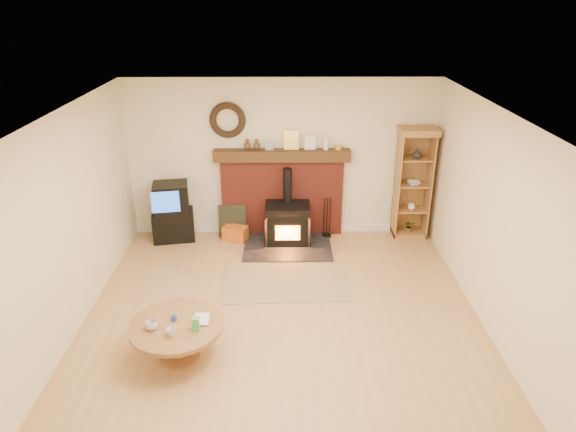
{
  "coord_description": "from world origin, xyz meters",
  "views": [
    {
      "loc": [
        0.02,
        -5.27,
        3.81
      ],
      "look_at": [
        0.08,
        1.0,
        1.05
      ],
      "focal_mm": 32.0,
      "sensor_mm": 36.0,
      "label": 1
    }
  ],
  "objects_px": {
    "tv_unit": "(172,213)",
    "curio_cabinet": "(413,184)",
    "coffee_table": "(177,330)",
    "wood_stove": "(288,225)"
  },
  "relations": [
    {
      "from": "wood_stove",
      "to": "tv_unit",
      "type": "bearing_deg",
      "value": 173.97
    },
    {
      "from": "wood_stove",
      "to": "coffee_table",
      "type": "height_order",
      "value": "wood_stove"
    },
    {
      "from": "curio_cabinet",
      "to": "coffee_table",
      "type": "distance_m",
      "value": 4.57
    },
    {
      "from": "curio_cabinet",
      "to": "coffee_table",
      "type": "height_order",
      "value": "curio_cabinet"
    },
    {
      "from": "tv_unit",
      "to": "curio_cabinet",
      "type": "relative_size",
      "value": 0.52
    },
    {
      "from": "tv_unit",
      "to": "curio_cabinet",
      "type": "xyz_separation_m",
      "value": [
        3.93,
        0.09,
        0.47
      ]
    },
    {
      "from": "tv_unit",
      "to": "curio_cabinet",
      "type": "bearing_deg",
      "value": 1.24
    },
    {
      "from": "tv_unit",
      "to": "coffee_table",
      "type": "height_order",
      "value": "tv_unit"
    },
    {
      "from": "tv_unit",
      "to": "curio_cabinet",
      "type": "distance_m",
      "value": 3.96
    },
    {
      "from": "wood_stove",
      "to": "curio_cabinet",
      "type": "xyz_separation_m",
      "value": [
        2.04,
        0.28,
        0.61
      ]
    }
  ]
}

